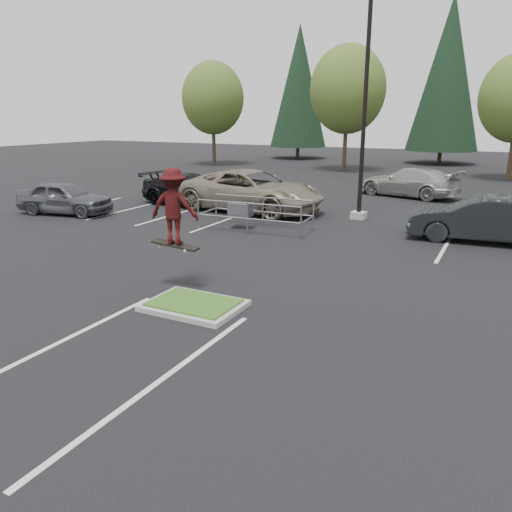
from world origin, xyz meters
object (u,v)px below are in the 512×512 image
at_px(car_l_black, 189,189).
at_px(car_l_grey, 64,198).
at_px(conif_b, 448,74).
at_px(car_far_silver, 410,182).
at_px(conif_a, 299,87).
at_px(light_pole, 365,110).
at_px(decid_a, 213,100).
at_px(skateboarder, 174,207).
at_px(cart_corral, 244,210).
at_px(car_l_tan, 252,191).
at_px(decid_b, 347,92).
at_px(car_r_charc, 481,219).

bearing_deg(car_l_black, car_l_grey, 146.97).
xyz_separation_m(conif_b, car_far_silver, (1.29, -21.23, -7.06)).
xyz_separation_m(conif_a, car_l_grey, (2.26, -33.00, -6.36)).
distance_m(light_pole, car_l_black, 9.32).
relative_size(decid_a, skateboarder, 4.31).
height_order(conif_b, car_far_silver, conif_b).
bearing_deg(cart_corral, car_far_silver, 65.83).
height_order(conif_a, skateboarder, conif_a).
bearing_deg(decid_a, light_pole, -44.25).
relative_size(skateboarder, car_l_tan, 0.30).
height_order(decid_b, car_l_grey, decid_b).
bearing_deg(car_far_silver, car_l_tan, -20.80).
relative_size(light_pole, car_l_grey, 2.34).
bearing_deg(conif_b, car_r_charc, -79.85).
distance_m(decid_a, car_r_charc, 31.23).
bearing_deg(car_r_charc, car_l_grey, -84.90).
bearing_deg(light_pole, car_far_silver, 83.80).
bearing_deg(decid_a, cart_corral, -55.75).
relative_size(conif_b, car_far_silver, 2.66).
bearing_deg(car_l_black, decid_a, 35.08).
bearing_deg(cart_corral, conif_b, 81.32).
bearing_deg(car_r_charc, conif_a, -151.79).
distance_m(decid_a, conif_a, 10.85).
distance_m(decid_b, skateboarder, 30.18).
distance_m(light_pole, car_l_tan, 6.19).
xyz_separation_m(conif_a, car_r_charc, (19.46, -30.01, -6.29)).
height_order(decid_b, car_l_black, decid_b).
bearing_deg(car_far_silver, car_r_charc, 40.10).
relative_size(conif_b, car_l_tan, 2.12).
height_order(car_l_black, car_r_charc, car_r_charc).
relative_size(decid_b, car_l_tan, 1.41).
height_order(skateboarder, car_l_grey, skateboarder).
relative_size(decid_b, conif_a, 0.74).
bearing_deg(skateboarder, decid_b, -93.46).
distance_m(conif_a, car_r_charc, 36.32).
bearing_deg(conif_b, decid_a, -149.83).
xyz_separation_m(car_l_tan, car_r_charc, (9.96, -1.51, -0.14)).
bearing_deg(skateboarder, conif_a, -84.54).
xyz_separation_m(car_l_tan, car_l_grey, (-7.24, -4.50, -0.21)).
relative_size(car_l_tan, car_far_silver, 1.25).
bearing_deg(skateboarder, conif_b, -104.45).
height_order(cart_corral, skateboarder, skateboarder).
xyz_separation_m(car_r_charc, car_far_silver, (-4.17, 9.28, -0.02)).
height_order(decid_a, car_l_tan, decid_a).
bearing_deg(skateboarder, car_far_silver, -110.47).
bearing_deg(light_pole, decid_a, 135.75).
height_order(decid_b, cart_corral, decid_b).
bearing_deg(car_r_charc, car_l_black, -101.17).
bearing_deg(car_l_grey, decid_a, 4.80).
bearing_deg(skateboarder, car_l_black, -69.79).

